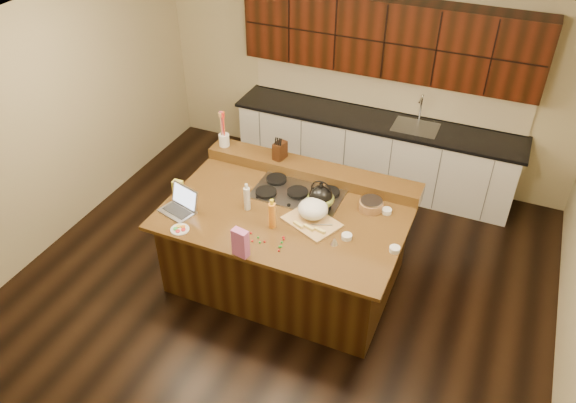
% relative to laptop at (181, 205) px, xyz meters
% --- Properties ---
extents(room, '(5.52, 5.02, 2.72)m').
position_rel_laptop_xyz_m(room, '(0.97, 0.40, 0.37)').
color(room, black).
rests_on(room, ground).
extents(island, '(2.40, 1.60, 0.92)m').
position_rel_laptop_xyz_m(island, '(0.97, 0.40, -0.52)').
color(island, black).
rests_on(island, ground).
extents(back_ledge, '(2.40, 0.30, 0.12)m').
position_rel_laptop_xyz_m(back_ledge, '(0.97, 1.10, -0.00)').
color(back_ledge, black).
rests_on(back_ledge, island).
extents(cooktop, '(0.92, 0.52, 0.05)m').
position_rel_laptop_xyz_m(cooktop, '(0.97, 0.70, -0.05)').
color(cooktop, gray).
rests_on(cooktop, island).
extents(back_counter, '(3.70, 0.66, 2.40)m').
position_rel_laptop_xyz_m(back_counter, '(1.27, 2.63, -0.00)').
color(back_counter, silver).
rests_on(back_counter, ground).
extents(kettle, '(0.29, 0.29, 0.21)m').
position_rel_laptop_xyz_m(kettle, '(1.27, 0.57, 0.09)').
color(kettle, black).
rests_on(kettle, cooktop).
extents(green_bowl, '(0.33, 0.33, 0.15)m').
position_rel_laptop_xyz_m(green_bowl, '(1.27, 0.57, 0.06)').
color(green_bowl, olive).
rests_on(green_bowl, cooktop).
extents(laptop, '(0.40, 0.35, 0.24)m').
position_rel_laptop_xyz_m(laptop, '(0.00, 0.00, 0.00)').
color(laptop, '#B7B7BC').
rests_on(laptop, island).
extents(oil_bottle, '(0.08, 0.08, 0.27)m').
position_rel_laptop_xyz_m(oil_bottle, '(0.95, 0.12, 0.07)').
color(oil_bottle, orange).
rests_on(oil_bottle, island).
extents(vinegar_bottle, '(0.07, 0.07, 0.25)m').
position_rel_laptop_xyz_m(vinegar_bottle, '(0.60, 0.28, 0.06)').
color(vinegar_bottle, silver).
rests_on(vinegar_bottle, island).
extents(wooden_tray, '(0.62, 0.54, 0.21)m').
position_rel_laptop_xyz_m(wooden_tray, '(1.26, 0.38, 0.03)').
color(wooden_tray, tan).
rests_on(wooden_tray, island).
extents(ramekin_a, '(0.13, 0.13, 0.04)m').
position_rel_laptop_xyz_m(ramekin_a, '(1.66, 0.24, -0.04)').
color(ramekin_a, white).
rests_on(ramekin_a, island).
extents(ramekin_b, '(0.11, 0.11, 0.04)m').
position_rel_laptop_xyz_m(ramekin_b, '(2.12, 0.24, -0.04)').
color(ramekin_b, white).
rests_on(ramekin_b, island).
extents(ramekin_c, '(0.12, 0.12, 0.04)m').
position_rel_laptop_xyz_m(ramekin_c, '(1.90, 0.77, -0.04)').
color(ramekin_c, white).
rests_on(ramekin_c, island).
extents(strainer_bowl, '(0.28, 0.28, 0.09)m').
position_rel_laptop_xyz_m(strainer_bowl, '(1.73, 0.77, -0.02)').
color(strainer_bowl, '#996B3F').
rests_on(strainer_bowl, island).
extents(kitchen_timer, '(0.09, 0.09, 0.07)m').
position_rel_laptop_xyz_m(kitchen_timer, '(1.58, 0.12, -0.03)').
color(kitchen_timer, silver).
rests_on(kitchen_timer, island).
extents(pink_bag, '(0.16, 0.10, 0.28)m').
position_rel_laptop_xyz_m(pink_bag, '(0.86, -0.36, 0.07)').
color(pink_bag, '#BE599A').
rests_on(pink_bag, island).
extents(candy_plate, '(0.24, 0.24, 0.01)m').
position_rel_laptop_xyz_m(candy_plate, '(0.16, -0.28, -0.06)').
color(candy_plate, white).
rests_on(candy_plate, island).
extents(package_box, '(0.10, 0.07, 0.14)m').
position_rel_laptop_xyz_m(package_box, '(-0.18, 0.24, 0.01)').
color(package_box, '#D8D14C').
rests_on(package_box, island).
extents(utensil_crock, '(0.16, 0.16, 0.14)m').
position_rel_laptop_xyz_m(utensil_crock, '(-0.10, 1.10, 0.13)').
color(utensil_crock, white).
rests_on(utensil_crock, back_ledge).
extents(knife_block, '(0.13, 0.18, 0.19)m').
position_rel_laptop_xyz_m(knife_block, '(0.59, 1.10, 0.15)').
color(knife_block, black).
rests_on(knife_block, back_ledge).
extents(gumdrop_0, '(0.02, 0.02, 0.02)m').
position_rel_laptop_xyz_m(gumdrop_0, '(1.13, -0.02, -0.05)').
color(gumdrop_0, red).
rests_on(gumdrop_0, island).
extents(gumdrop_1, '(0.02, 0.02, 0.02)m').
position_rel_laptop_xyz_m(gumdrop_1, '(0.94, -0.15, -0.05)').
color(gumdrop_1, '#198C26').
rests_on(gumdrop_1, island).
extents(gumdrop_2, '(0.02, 0.02, 0.02)m').
position_rel_laptop_xyz_m(gumdrop_2, '(0.81, -0.06, -0.05)').
color(gumdrop_2, red).
rests_on(gumdrop_2, island).
extents(gumdrop_3, '(0.02, 0.02, 0.02)m').
position_rel_laptop_xyz_m(gumdrop_3, '(1.14, -0.13, -0.05)').
color(gumdrop_3, '#198C26').
rests_on(gumdrop_3, island).
extents(gumdrop_4, '(0.02, 0.02, 0.02)m').
position_rel_laptop_xyz_m(gumdrop_4, '(0.73, -0.16, -0.05)').
color(gumdrop_4, red).
rests_on(gumdrop_4, island).
extents(gumdrop_5, '(0.02, 0.02, 0.02)m').
position_rel_laptop_xyz_m(gumdrop_5, '(0.76, -0.14, -0.05)').
color(gumdrop_5, '#198C26').
rests_on(gumdrop_5, island).
extents(gumdrop_6, '(0.02, 0.02, 0.02)m').
position_rel_laptop_xyz_m(gumdrop_6, '(0.87, -0.16, -0.05)').
color(gumdrop_6, red).
rests_on(gumdrop_6, island).
extents(gumdrop_7, '(0.02, 0.02, 0.02)m').
position_rel_laptop_xyz_m(gumdrop_7, '(1.13, -0.07, -0.05)').
color(gumdrop_7, '#198C26').
rests_on(gumdrop_7, island).
extents(gumdrop_8, '(0.02, 0.02, 0.02)m').
position_rel_laptop_xyz_m(gumdrop_8, '(1.11, 0.01, -0.05)').
color(gumdrop_8, red).
rests_on(gumdrop_8, island).
extents(gumdrop_9, '(0.02, 0.02, 0.02)m').
position_rel_laptop_xyz_m(gumdrop_9, '(1.15, -0.13, -0.05)').
color(gumdrop_9, '#198C26').
rests_on(gumdrop_9, island).
extents(gumdrop_10, '(0.02, 0.02, 0.02)m').
position_rel_laptop_xyz_m(gumdrop_10, '(0.98, -0.12, -0.05)').
color(gumdrop_10, red).
rests_on(gumdrop_10, island).
extents(gumdrop_11, '(0.02, 0.02, 0.02)m').
position_rel_laptop_xyz_m(gumdrop_11, '(0.90, -0.09, -0.05)').
color(gumdrop_11, '#198C26').
rests_on(gumdrop_11, island).
extents(gumdrop_12, '(0.02, 0.02, 0.02)m').
position_rel_laptop_xyz_m(gumdrop_12, '(1.15, -0.18, -0.05)').
color(gumdrop_12, red).
rests_on(gumdrop_12, island).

